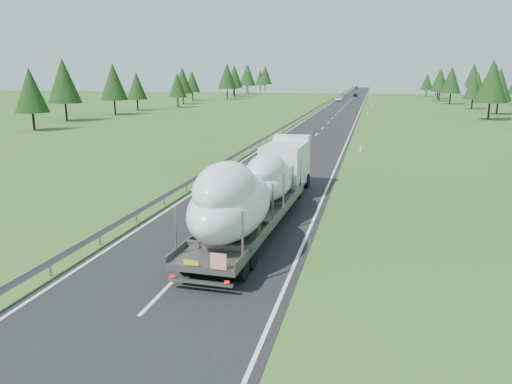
% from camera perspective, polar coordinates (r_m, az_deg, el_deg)
% --- Properties ---
extents(ground, '(400.00, 400.00, 0.00)m').
position_cam_1_polar(ground, '(27.70, -3.62, -4.24)').
color(ground, '#2D521B').
rests_on(ground, ground).
extents(road_surface, '(10.00, 400.00, 0.02)m').
position_cam_1_polar(road_surface, '(125.77, 9.77, 9.37)').
color(road_surface, black).
rests_on(road_surface, ground).
extents(guardrail, '(0.10, 400.00, 0.76)m').
position_cam_1_polar(guardrail, '(126.11, 7.35, 9.73)').
color(guardrail, slate).
rests_on(guardrail, ground).
extents(marker_posts, '(0.13, 350.08, 1.00)m').
position_cam_1_polar(marker_posts, '(180.43, 13.01, 10.54)').
color(marker_posts, silver).
rests_on(marker_posts, ground).
extents(highway_sign, '(0.08, 0.90, 2.60)m').
position_cam_1_polar(highway_sign, '(105.46, 13.06, 9.46)').
color(highway_sign, slate).
rests_on(highway_sign, ground).
extents(tree_line_left, '(14.38, 257.85, 12.26)m').
position_cam_1_polar(tree_line_left, '(137.17, -9.60, 12.65)').
color(tree_line_left, black).
rests_on(tree_line_left, ground).
extents(boat_truck, '(3.56, 20.79, 4.69)m').
position_cam_1_polar(boat_truck, '(27.35, 0.26, 0.81)').
color(boat_truck, silver).
rests_on(boat_truck, ground).
extents(distant_van, '(2.53, 5.25, 1.44)m').
position_cam_1_polar(distant_van, '(160.80, 9.42, 10.46)').
color(distant_van, white).
rests_on(distant_van, ground).
extents(distant_car_dark, '(1.67, 4.07, 1.38)m').
position_cam_1_polar(distant_car_dark, '(193.93, 11.28, 10.84)').
color(distant_car_dark, black).
rests_on(distant_car_dark, ground).
extents(distant_car_blue, '(1.68, 4.19, 1.35)m').
position_cam_1_polar(distant_car_blue, '(302.98, 11.37, 11.65)').
color(distant_car_blue, '#161E40').
rests_on(distant_car_blue, ground).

